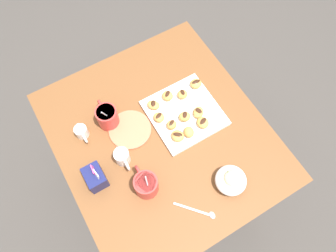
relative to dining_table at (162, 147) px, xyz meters
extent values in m
plane|color=#423D38|center=(0.00, 0.00, -0.60)|extent=(8.00, 8.00, 0.00)
cube|color=brown|center=(0.00, 0.00, 0.12)|extent=(0.94, 0.84, 0.04)
cube|color=brown|center=(-0.41, -0.36, -0.25)|extent=(0.07, 0.07, 0.70)
cube|color=brown|center=(0.41, -0.36, -0.25)|extent=(0.07, 0.07, 0.70)
cube|color=brown|center=(0.41, 0.36, -0.25)|extent=(0.07, 0.07, 0.70)
cube|color=white|center=(0.04, -0.14, 0.15)|extent=(0.29, 0.29, 0.02)
cylinder|color=red|center=(-0.16, 0.16, 0.18)|extent=(0.09, 0.09, 0.09)
torus|color=red|center=(-0.11, 0.16, 0.19)|extent=(0.06, 0.01, 0.06)
cylinder|color=black|center=(-0.16, 0.16, 0.23)|extent=(0.08, 0.08, 0.01)
cylinder|color=silver|center=(-0.18, 0.16, 0.22)|extent=(0.05, 0.02, 0.12)
cylinder|color=red|center=(0.16, 0.16, 0.19)|extent=(0.09, 0.09, 0.10)
torus|color=red|center=(0.22, 0.16, 0.19)|extent=(0.06, 0.01, 0.06)
cylinder|color=black|center=(0.16, 0.16, 0.23)|extent=(0.08, 0.08, 0.01)
cylinder|color=silver|center=(0.15, 0.16, 0.23)|extent=(0.02, 0.04, 0.13)
cylinder|color=white|center=(-0.01, 0.19, 0.17)|extent=(0.06, 0.06, 0.07)
cone|color=white|center=(0.01, 0.19, 0.20)|extent=(0.02, 0.02, 0.02)
torus|color=white|center=(-0.05, 0.19, 0.18)|extent=(0.05, 0.01, 0.05)
cylinder|color=white|center=(-0.01, 0.19, 0.20)|extent=(0.05, 0.05, 0.01)
cube|color=#191E51|center=(-0.04, 0.31, 0.18)|extent=(0.09, 0.07, 0.08)
cube|color=#EA4C93|center=(-0.03, 0.30, 0.23)|extent=(0.04, 0.01, 0.03)
cube|color=white|center=(-0.05, 0.30, 0.23)|extent=(0.04, 0.01, 0.03)
ellipsoid|color=white|center=(-0.31, -0.13, 0.17)|extent=(0.12, 0.12, 0.07)
sphere|color=#F4E5B2|center=(-0.31, -0.13, 0.19)|extent=(0.07, 0.07, 0.07)
ellipsoid|color=green|center=(-0.30, -0.13, 0.21)|extent=(0.03, 0.03, 0.01)
cylinder|color=white|center=(0.17, 0.28, 0.16)|extent=(0.05, 0.05, 0.05)
cone|color=white|center=(0.19, 0.28, 0.18)|extent=(0.02, 0.02, 0.02)
torus|color=white|center=(0.13, 0.28, 0.17)|extent=(0.04, 0.01, 0.04)
cylinder|color=#381E11|center=(0.17, 0.28, 0.19)|extent=(0.04, 0.04, 0.01)
cylinder|color=#E5704C|center=(0.09, 0.10, 0.14)|extent=(0.18, 0.18, 0.01)
cube|color=silver|center=(-0.32, 0.05, 0.14)|extent=(0.12, 0.11, 0.00)
ellipsoid|color=silver|center=(-0.38, 0.00, 0.14)|extent=(0.03, 0.02, 0.01)
ellipsoid|color=#D19347|center=(0.06, -0.03, 0.17)|extent=(0.06, 0.06, 0.03)
ellipsoid|color=#381E11|center=(0.06, -0.03, 0.18)|extent=(0.03, 0.04, 0.00)
ellipsoid|color=#D19347|center=(0.01, -0.12, 0.17)|extent=(0.06, 0.06, 0.03)
ellipsoid|color=#381E11|center=(0.01, -0.12, 0.19)|extent=(0.04, 0.03, 0.00)
ellipsoid|color=#D19347|center=(-0.06, -0.10, 0.17)|extent=(0.06, 0.06, 0.03)
ellipsoid|color=#D19347|center=(-0.05, -0.05, 0.17)|extent=(0.07, 0.07, 0.03)
ellipsoid|color=#381E11|center=(-0.05, -0.05, 0.18)|extent=(0.04, 0.04, 0.00)
ellipsoid|color=#D19347|center=(0.00, -0.18, 0.17)|extent=(0.07, 0.07, 0.03)
ellipsoid|color=#381E11|center=(0.00, -0.18, 0.18)|extent=(0.03, 0.03, 0.00)
ellipsoid|color=#D19347|center=(0.01, -0.05, 0.17)|extent=(0.05, 0.05, 0.04)
ellipsoid|color=#381E11|center=(0.01, -0.05, 0.19)|extent=(0.03, 0.03, 0.00)
ellipsoid|color=#D19347|center=(0.12, -0.25, 0.17)|extent=(0.06, 0.06, 0.03)
ellipsoid|color=#381E11|center=(0.12, -0.25, 0.18)|extent=(0.02, 0.04, 0.00)
ellipsoid|color=#D19347|center=(-0.05, -0.17, 0.17)|extent=(0.05, 0.05, 0.03)
ellipsoid|color=#381E11|center=(-0.05, -0.17, 0.18)|extent=(0.03, 0.04, 0.00)
ellipsoid|color=#D19347|center=(0.13, -0.11, 0.17)|extent=(0.07, 0.06, 0.03)
ellipsoid|color=#381E11|center=(0.13, -0.11, 0.19)|extent=(0.03, 0.04, 0.00)
ellipsoid|color=#D19347|center=(0.13, -0.03, 0.17)|extent=(0.07, 0.07, 0.03)
ellipsoid|color=#381E11|center=(0.13, -0.03, 0.18)|extent=(0.03, 0.03, 0.00)
ellipsoid|color=#D19347|center=(0.11, -0.17, 0.17)|extent=(0.05, 0.05, 0.04)
ellipsoid|color=#381E11|center=(0.11, -0.17, 0.19)|extent=(0.03, 0.02, 0.00)
camera|label=1|loc=(-0.46, 0.24, 1.37)|focal=34.13mm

